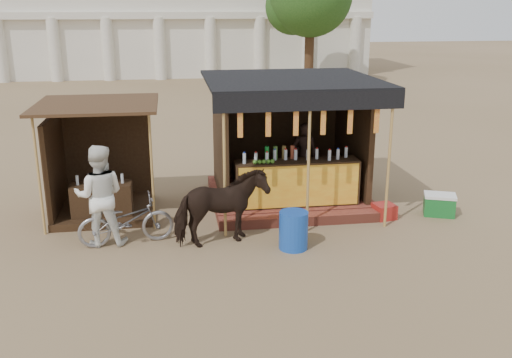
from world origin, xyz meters
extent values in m
plane|color=#846B4C|center=(0.00, 0.00, 0.00)|extent=(120.00, 120.00, 0.00)
cube|color=brown|center=(1.00, 3.50, 0.11)|extent=(3.40, 2.80, 0.22)
cube|color=brown|center=(1.00, 1.95, 0.10)|extent=(3.40, 0.35, 0.20)
cube|color=#332212|center=(1.00, 2.55, 0.69)|extent=(2.60, 0.55, 0.95)
cube|color=orange|center=(1.00, 2.27, 0.69)|extent=(2.50, 0.02, 0.88)
cube|color=#332212|center=(1.00, 4.75, 1.47)|extent=(3.00, 0.12, 2.50)
cube|color=#332212|center=(-0.50, 3.50, 1.47)|extent=(0.12, 2.50, 2.50)
cube|color=#332212|center=(2.50, 3.50, 1.47)|extent=(0.12, 2.50, 2.50)
cube|color=black|center=(1.00, 3.30, 2.75)|extent=(3.60, 3.60, 0.06)
cube|color=black|center=(1.00, 1.52, 2.57)|extent=(3.60, 0.06, 0.36)
cylinder|color=tan|center=(-0.60, 1.55, 1.38)|extent=(0.06, 0.06, 2.75)
cylinder|color=tan|center=(1.00, 1.55, 1.38)|extent=(0.06, 0.06, 2.75)
cylinder|color=tan|center=(2.60, 1.55, 1.38)|extent=(0.06, 0.06, 2.75)
cube|color=red|center=(-0.30, 1.55, 2.20)|extent=(0.10, 0.02, 0.55)
cube|color=red|center=(0.22, 1.55, 2.20)|extent=(0.10, 0.02, 0.55)
cube|color=red|center=(0.74, 1.55, 2.20)|extent=(0.10, 0.02, 0.55)
cube|color=red|center=(1.26, 1.55, 2.20)|extent=(0.10, 0.02, 0.55)
cube|color=red|center=(1.78, 1.55, 2.20)|extent=(0.10, 0.02, 0.55)
cube|color=red|center=(2.30, 1.55, 2.20)|extent=(0.10, 0.02, 0.55)
imported|color=black|center=(1.42, 3.60, 0.98)|extent=(0.64, 0.52, 1.52)
cube|color=#332212|center=(-3.00, 3.20, 0.07)|extent=(2.00, 2.00, 0.15)
cube|color=#332212|center=(-3.00, 4.15, 1.05)|extent=(1.90, 0.10, 2.10)
cube|color=#332212|center=(-3.95, 3.20, 1.05)|extent=(0.10, 1.90, 2.10)
cube|color=#472D19|center=(-3.00, 3.10, 2.35)|extent=(2.40, 2.40, 0.06)
cylinder|color=tan|center=(-4.05, 2.15, 1.18)|extent=(0.05, 0.05, 2.35)
cylinder|color=tan|center=(-1.95, 2.15, 1.18)|extent=(0.05, 0.05, 2.35)
cube|color=#332212|center=(-3.00, 2.70, 0.40)|extent=(1.20, 0.50, 0.80)
imported|color=black|center=(-0.72, 1.15, 0.71)|extent=(1.83, 1.19, 1.42)
imported|color=gray|center=(-2.44, 1.45, 0.46)|extent=(1.81, 0.88, 0.91)
imported|color=white|center=(-2.89, 1.52, 0.94)|extent=(0.95, 0.75, 1.88)
cylinder|color=#1645A8|center=(0.56, 0.78, 0.35)|extent=(0.61, 0.61, 0.70)
cube|color=maroon|center=(2.75, 2.00, 0.15)|extent=(0.48, 0.48, 0.31)
cube|color=#166727|center=(3.97, 2.01, 0.20)|extent=(0.73, 0.61, 0.40)
cube|color=white|center=(3.97, 2.01, 0.43)|extent=(0.76, 0.64, 0.06)
cube|color=silver|center=(-2.00, 30.00, 4.00)|extent=(26.00, 7.00, 8.00)
cube|color=silver|center=(-2.00, 26.40, 3.70)|extent=(26.00, 0.50, 0.40)
cylinder|color=silver|center=(-11.00, 26.40, 1.80)|extent=(0.70, 0.70, 3.60)
cylinder|color=silver|center=(-8.00, 26.40, 1.80)|extent=(0.70, 0.70, 3.60)
cylinder|color=silver|center=(-5.00, 26.40, 1.80)|extent=(0.70, 0.70, 3.60)
cylinder|color=silver|center=(-2.00, 26.40, 1.80)|extent=(0.70, 0.70, 3.60)
cylinder|color=silver|center=(1.00, 26.40, 1.80)|extent=(0.70, 0.70, 3.60)
cylinder|color=silver|center=(4.00, 26.40, 1.80)|extent=(0.70, 0.70, 3.60)
cylinder|color=silver|center=(7.00, 26.40, 1.80)|extent=(0.70, 0.70, 3.60)
cylinder|color=silver|center=(10.00, 26.40, 1.80)|extent=(0.70, 0.70, 3.60)
cylinder|color=#382314|center=(6.00, 22.00, 2.00)|extent=(0.50, 0.50, 4.00)
sphere|color=#31571E|center=(5.20, 22.60, 4.20)|extent=(2.99, 2.99, 2.99)
camera|label=1|loc=(-1.55, -8.59, 4.24)|focal=40.00mm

